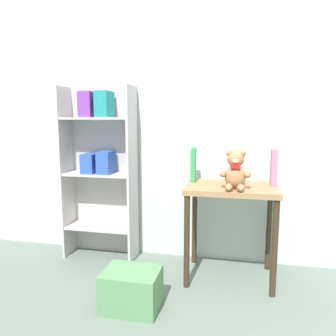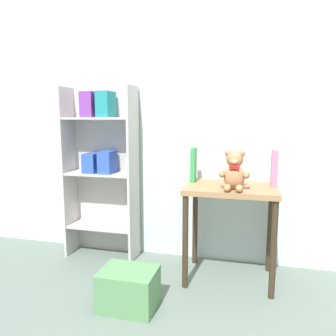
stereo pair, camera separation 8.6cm
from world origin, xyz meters
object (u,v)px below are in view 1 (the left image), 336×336
Objects in this scene: display_table at (231,202)px; book_standing_red at (232,170)px; storage_bin at (132,289)px; teddy_bear at (235,171)px; book_standing_green at (193,165)px; book_standing_pink at (274,167)px; bookshelf_side at (100,162)px.

book_standing_red is (0.00, 0.09, 0.21)m from display_table.
display_table is 0.88m from storage_bin.
teddy_bear is at bearing -79.05° from display_table.
book_standing_green is 0.56m from book_standing_pink.
storage_bin is (-0.57, -0.52, -0.44)m from display_table.
display_table is 3.71× the size of book_standing_red.
teddy_bear reaches higher than book_standing_red.
bookshelf_side is 1.12m from teddy_bear.
bookshelf_side is 7.60× the size of book_standing_red.
teddy_bear is 0.78× the size of storage_bin.
storage_bin is at bearing -145.63° from teddy_bear.
display_table is (1.05, -0.19, -0.23)m from bookshelf_side.
teddy_bear reaches higher than book_standing_green.
display_table is 2.02× the size of storage_bin.
book_standing_pink is at bearing -5.17° from bookshelf_side.
book_standing_red is at bearing 96.07° from teddy_bear.
display_table is at bearing -10.39° from bookshelf_side.
teddy_bear is at bearing -83.91° from book_standing_red.
display_table is 2.71× the size of book_standing_pink.
bookshelf_side is at bearing 170.87° from book_standing_green.
book_standing_red is (0.28, 0.00, -0.03)m from book_standing_green.
book_standing_red reaches higher than storage_bin.
book_standing_pink is (1.34, -0.12, 0.01)m from bookshelf_side.
book_standing_green reaches higher than book_standing_red.
display_table is at bearing -19.91° from book_standing_green.
bookshelf_side is at bearing 124.57° from storage_bin.
bookshelf_side is 2.05× the size of display_table.
bookshelf_side is at bearing 164.04° from teddy_bear.
book_standing_green is 0.99× the size of book_standing_pink.
teddy_bear is at bearing 34.37° from storage_bin.
storage_bin is at bearing -137.60° from display_table.
bookshelf_side is 1.10m from display_table.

